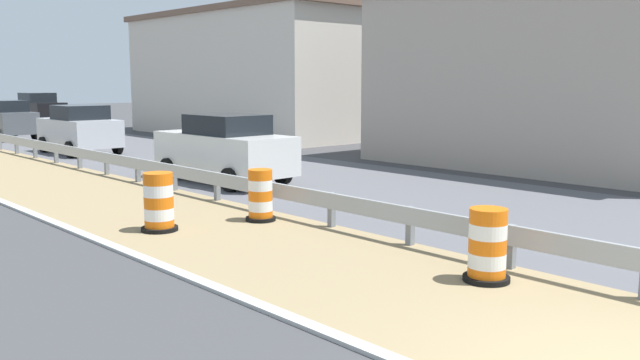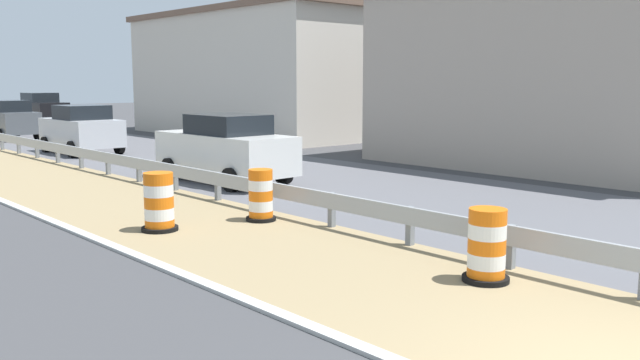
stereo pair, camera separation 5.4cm
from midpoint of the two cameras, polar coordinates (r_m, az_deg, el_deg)
name	(u,v)px [view 2 (the right image)]	position (r m, az deg, el deg)	size (l,w,h in m)	color
guardrail_median	(509,237)	(10.79, 15.95, -4.69)	(0.18, 50.91, 0.71)	#999EA3
traffic_barrel_nearest	(487,249)	(10.08, 14.17, -5.71)	(0.69, 0.69, 1.09)	orange
traffic_barrel_close	(159,204)	(13.40, -13.44, -2.04)	(0.72, 0.72, 1.15)	orange
traffic_barrel_mid	(261,198)	(14.02, -4.96, -1.50)	(0.63, 0.63, 1.09)	orange
car_lead_near_lane	(81,129)	(28.61, -19.62, 4.10)	(2.14, 4.06, 1.94)	silver
car_lead_far_lane	(8,120)	(36.96, -25.00, 4.68)	(2.07, 4.25, 1.94)	#4C5156
car_mid_far_lane	(41,111)	(44.09, -22.62, 5.46)	(2.07, 4.26, 2.17)	black
car_trailing_far_lane	(225,148)	(19.45, -8.00, 2.71)	(2.12, 4.70, 1.96)	silver
roadside_shop_near	(563,74)	(24.31, 20.10, 8.48)	(7.44, 12.40, 6.23)	#AD9E8E
roadside_shop_far	(255,73)	(36.33, -5.55, 9.03)	(6.91, 15.34, 6.53)	beige
utility_pole_near	(609,30)	(21.20, 23.49, 11.64)	(0.24, 1.80, 8.35)	brown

